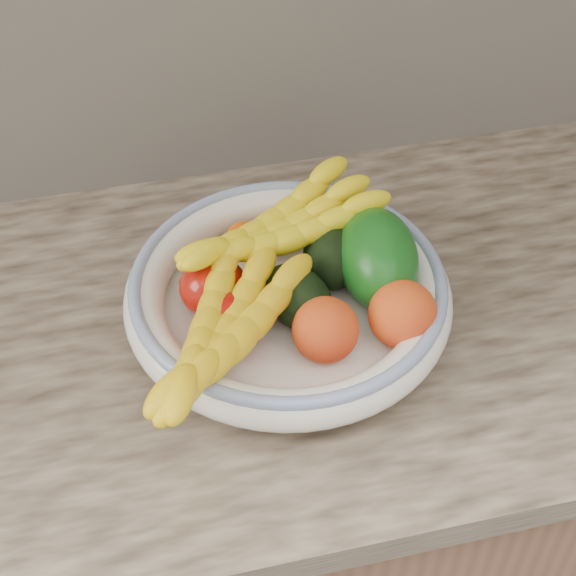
{
  "coord_description": "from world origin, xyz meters",
  "views": [
    {
      "loc": [
        -0.17,
        0.94,
        1.69
      ],
      "look_at": [
        0.0,
        1.66,
        0.96
      ],
      "focal_mm": 55.0,
      "sensor_mm": 36.0,
      "label": 1
    }
  ],
  "objects_px": {
    "fruit_bowl": "(288,295)",
    "banana_bunch_back": "(278,235)",
    "banana_bunch_front": "(221,340)",
    "green_mango": "(377,258)"
  },
  "relations": [
    {
      "from": "fruit_bowl",
      "to": "green_mango",
      "type": "xyz_separation_m",
      "value": [
        0.11,
        0.01,
        0.03
      ]
    },
    {
      "from": "banana_bunch_back",
      "to": "banana_bunch_front",
      "type": "xyz_separation_m",
      "value": [
        -0.1,
        -0.15,
        -0.01
      ]
    },
    {
      "from": "banana_bunch_front",
      "to": "fruit_bowl",
      "type": "bearing_deg",
      "value": -14.87
    },
    {
      "from": "green_mango",
      "to": "banana_bunch_back",
      "type": "height_order",
      "value": "green_mango"
    },
    {
      "from": "green_mango",
      "to": "banana_bunch_back",
      "type": "relative_size",
      "value": 0.5
    },
    {
      "from": "fruit_bowl",
      "to": "banana_bunch_back",
      "type": "bearing_deg",
      "value": 87.16
    },
    {
      "from": "fruit_bowl",
      "to": "banana_bunch_back",
      "type": "distance_m",
      "value": 0.08
    },
    {
      "from": "green_mango",
      "to": "banana_bunch_back",
      "type": "distance_m",
      "value": 0.12
    },
    {
      "from": "banana_bunch_back",
      "to": "banana_bunch_front",
      "type": "distance_m",
      "value": 0.18
    },
    {
      "from": "fruit_bowl",
      "to": "banana_bunch_front",
      "type": "height_order",
      "value": "banana_bunch_front"
    }
  ]
}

